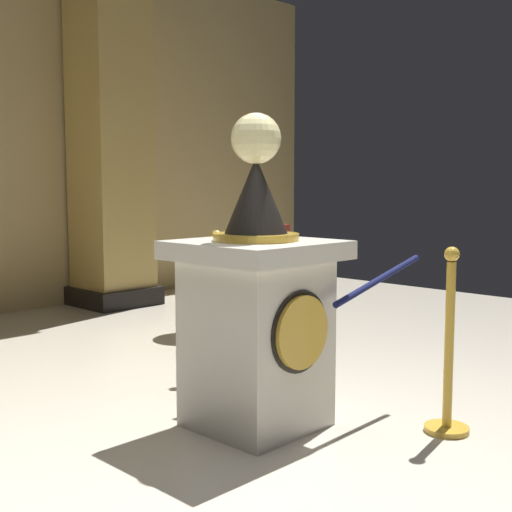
{
  "coord_description": "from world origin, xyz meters",
  "views": [
    {
      "loc": [
        -2.29,
        -2.19,
        1.33
      ],
      "look_at": [
        0.29,
        0.33,
        0.94
      ],
      "focal_mm": 47.15,
      "sensor_mm": 36.0,
      "label": 1
    }
  ],
  "objects": [
    {
      "name": "ground_plane",
      "position": [
        0.0,
        0.0,
        0.0
      ],
      "size": [
        10.78,
        10.78,
        0.0
      ],
      "primitive_type": "plane",
      "color": "beige"
    },
    {
      "name": "velvet_rope",
      "position": [
        0.89,
        0.39,
        0.79
      ],
      "size": [
        0.92,
        0.95,
        0.22
      ],
      "color": "#141947"
    },
    {
      "name": "column_right",
      "position": [
        1.9,
        4.11,
        1.88
      ],
      "size": [
        0.83,
        0.83,
        3.78
      ],
      "color": "black",
      "rests_on": "ground_plane"
    },
    {
      "name": "pedestal_clock",
      "position": [
        0.29,
        0.33,
        0.66
      ],
      "size": [
        0.78,
        0.78,
        1.71
      ],
      "color": "beige",
      "rests_on": "ground_plane"
    },
    {
      "name": "cafe_chair_red",
      "position": [
        2.31,
        2.15,
        0.57
      ],
      "size": [
        0.48,
        0.48,
        0.96
      ],
      "color": "black",
      "rests_on": "ground_plane"
    },
    {
      "name": "stanchion_near",
      "position": [
        0.94,
        -0.48,
        0.35
      ],
      "size": [
        0.24,
        0.24,
        1.0
      ],
      "color": "gold",
      "rests_on": "ground_plane"
    },
    {
      "name": "stanchion_far",
      "position": [
        0.85,
        1.26,
        0.35
      ],
      "size": [
        0.24,
        0.24,
        1.01
      ],
      "color": "gold",
      "rests_on": "ground_plane"
    },
    {
      "name": "cafe_table",
      "position": [
        1.69,
        2.32,
        0.48
      ],
      "size": [
        0.5,
        0.5,
        0.76
      ],
      "color": "#332D28",
      "rests_on": "ground_plane"
    }
  ]
}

